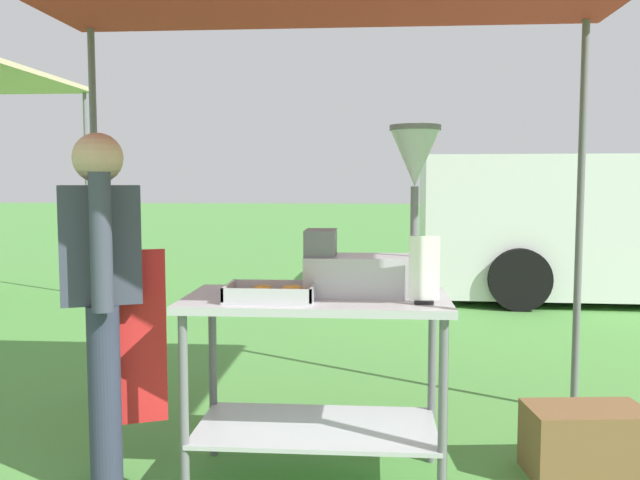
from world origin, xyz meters
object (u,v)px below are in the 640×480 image
object	(u,v)px
donut_cart	(317,348)
donut_tray	(273,294)
donut_fryer	(377,237)
menu_sign	(424,274)
supply_crate	(586,442)
vendor	(103,292)

from	to	relation	value
donut_cart	donut_tray	bearing A→B (deg)	-147.55
donut_fryer	menu_sign	world-z (taller)	donut_fryer
supply_crate	vendor	bearing A→B (deg)	-172.37
donut_tray	menu_sign	world-z (taller)	menu_sign
menu_sign	supply_crate	distance (m)	1.20
donut_tray	donut_fryer	world-z (taller)	donut_fryer
donut_cart	vendor	world-z (taller)	vendor
supply_crate	menu_sign	bearing A→B (deg)	-158.27
vendor	donut_cart	bearing A→B (deg)	8.29
donut_fryer	vendor	size ratio (longest dim) A/B	0.48
donut_cart	vendor	size ratio (longest dim) A/B	0.75
menu_sign	supply_crate	size ratio (longest dim) A/B	0.50
donut_tray	donut_fryer	size ratio (longest dim) A/B	0.50
menu_sign	donut_fryer	bearing A→B (deg)	130.90
donut_cart	menu_sign	size ratio (longest dim) A/B	4.11
donut_cart	donut_fryer	size ratio (longest dim) A/B	1.55
donut_tray	menu_sign	distance (m)	0.67
donut_cart	vendor	xyz separation A→B (m)	(-0.95, -0.14, 0.27)
donut_tray	supply_crate	bearing A→B (deg)	10.76
donut_fryer	menu_sign	bearing A→B (deg)	-49.10
donut_fryer	menu_sign	distance (m)	0.34
donut_cart	donut_fryer	distance (m)	0.58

